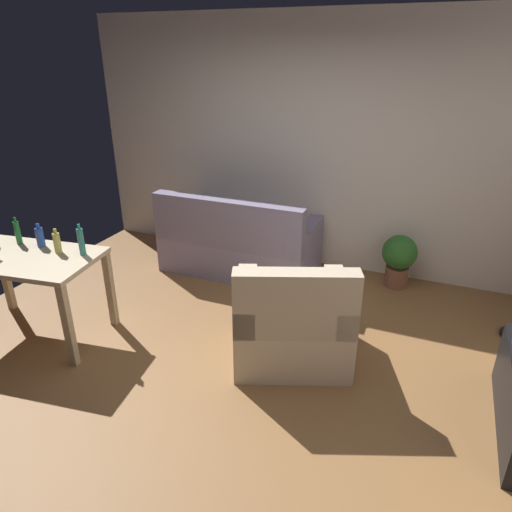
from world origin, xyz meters
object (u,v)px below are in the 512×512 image
object	(u,v)px
desk	(26,268)
bottle_blue	(40,237)
bottle_green	(18,232)
couch	(238,246)
potted_plant	(399,257)
armchair	(292,323)
bottle_tall	(81,241)
bottle_squat	(57,242)

from	to	relation	value
desk	bottle_blue	bearing A→B (deg)	86.40
desk	bottle_green	distance (m)	0.37
couch	desk	bearing A→B (deg)	59.10
couch	potted_plant	world-z (taller)	couch
armchair	bottle_tall	world-z (taller)	bottle_tall
couch	bottle_blue	distance (m)	2.05
bottle_green	bottle_blue	size ratio (longest dim) A/B	1.17
couch	bottle_blue	bearing A→B (deg)	55.57
desk	bottle_green	world-z (taller)	bottle_green
bottle_green	bottle_tall	distance (m)	0.68
armchair	bottle_green	world-z (taller)	bottle_green
potted_plant	bottle_green	xyz separation A→B (m)	(-3.05, -1.97, 0.54)
couch	bottle_green	size ratio (longest dim) A/B	6.93
couch	desk	distance (m)	2.17
potted_plant	bottle_blue	xyz separation A→B (m)	(-2.83, -1.94, 0.52)
potted_plant	bottle_tall	xyz separation A→B (m)	(-2.37, -1.95, 0.55)
couch	bottle_squat	distance (m)	1.97
armchair	bottle_squat	bearing A→B (deg)	-10.76
desk	potted_plant	world-z (taller)	desk
desk	bottle_blue	world-z (taller)	bottle_blue
desk	bottle_squat	world-z (taller)	bottle_squat
couch	bottle_blue	size ratio (longest dim) A/B	8.09
potted_plant	bottle_tall	distance (m)	3.12
bottle_green	bottle_squat	distance (m)	0.46
potted_plant	bottle_squat	world-z (taller)	bottle_squat
potted_plant	bottle_squat	xyz separation A→B (m)	(-2.59, -1.99, 0.52)
bottle_green	bottle_tall	world-z (taller)	bottle_tall
bottle_green	bottle_squat	bearing A→B (deg)	-2.17
couch	armchair	size ratio (longest dim) A/B	1.47
desk	bottle_blue	size ratio (longest dim) A/B	6.18
desk	bottle_green	xyz separation A→B (m)	(-0.24, 0.18, 0.22)
bottle_blue	potted_plant	bearing A→B (deg)	34.51
desk	bottle_tall	xyz separation A→B (m)	(0.44, 0.21, 0.23)
bottle_tall	bottle_blue	bearing A→B (deg)	179.97
bottle_green	armchair	bearing A→B (deg)	8.21
couch	bottle_squat	bearing A→B (deg)	62.15
potted_plant	armchair	bearing A→B (deg)	-111.37
armchair	bottle_tall	distance (m)	1.85
couch	bottle_green	bearing A→B (deg)	50.97
desk	potted_plant	distance (m)	3.56
potted_plant	bottle_blue	size ratio (longest dim) A/B	2.74
bottle_tall	couch	bearing A→B (deg)	67.88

